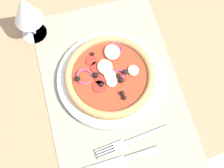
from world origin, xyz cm
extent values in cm
cube|color=#9E7A56|center=(0.00, 0.00, -1.20)|extent=(190.00, 140.00, 2.40)
cube|color=gray|center=(0.00, 0.00, 0.20)|extent=(51.02, 32.51, 0.40)
cylinder|color=white|center=(3.10, -0.33, 1.04)|extent=(25.67, 25.67, 1.27)
cylinder|color=tan|center=(3.10, -0.33, 2.17)|extent=(21.75, 21.75, 1.00)
torus|color=tan|center=(3.10, -0.33, 3.03)|extent=(21.81, 21.81, 1.80)
cylinder|color=#B7381E|center=(3.10, -0.33, 2.82)|extent=(17.83, 17.83, 0.30)
ellipsoid|color=beige|center=(2.89, -0.30, 3.46)|extent=(3.22, 2.90, 0.97)
ellipsoid|color=beige|center=(5.34, 0.62, 3.59)|extent=(4.12, 3.71, 1.24)
ellipsoid|color=beige|center=(1.35, 0.11, 3.42)|extent=(2.99, 2.70, 0.90)
ellipsoid|color=beige|center=(2.79, -5.76, 3.41)|extent=(2.91, 2.62, 0.87)
ellipsoid|color=beige|center=(8.76, -2.06, 3.62)|extent=(4.30, 3.87, 1.29)
sphere|color=black|center=(-3.40, -1.78, 3.49)|extent=(1.04, 1.04, 1.04)
sphere|color=black|center=(1.07, 2.57, 3.52)|extent=(1.09, 1.09, 1.09)
sphere|color=black|center=(-2.25, -1.59, 3.53)|extent=(1.12, 1.12, 1.12)
sphere|color=black|center=(2.74, -3.62, 3.60)|extent=(1.26, 1.26, 1.26)
sphere|color=black|center=(3.91, 7.64, 3.62)|extent=(1.30, 1.30, 1.30)
sphere|color=black|center=(2.32, -1.89, 3.51)|extent=(1.07, 1.07, 1.07)
sphere|color=black|center=(0.98, -2.22, 3.62)|extent=(1.30, 1.30, 1.30)
sphere|color=black|center=(9.53, 2.71, 3.48)|extent=(1.01, 1.01, 1.01)
sphere|color=black|center=(3.74, 3.26, 3.65)|extent=(1.35, 1.35, 1.35)
torus|color=#8E3D75|center=(4.23, 5.94, 3.22)|extent=(4.06, 3.92, 1.81)
torus|color=#8E3D75|center=(2.64, -1.94, 3.22)|extent=(3.03, 3.01, 1.02)
torus|color=#8E3D75|center=(9.89, -3.33, 3.22)|extent=(3.80, 3.67, 1.79)
cylinder|color=#A3281E|center=(1.84, -2.52, 3.12)|extent=(2.46, 2.46, 0.30)
cylinder|color=#A3281E|center=(0.84, 3.17, 3.12)|extent=(3.10, 3.10, 0.30)
cylinder|color=#A3281E|center=(7.99, 3.40, 3.12)|extent=(2.58, 2.58, 0.30)
cylinder|color=#A3281E|center=(2.49, 2.44, 3.12)|extent=(2.67, 2.67, 0.30)
cylinder|color=#A3281E|center=(5.86, 2.46, 3.12)|extent=(3.13, 3.13, 0.30)
cube|color=#B2B5BA|center=(-12.56, -4.76, 0.62)|extent=(2.24, 11.19, 0.44)
cube|color=#B2B5BA|center=(-13.39, 2.03, 0.62)|extent=(2.49, 2.77, 0.44)
cube|color=#B2B5BA|center=(-12.91, 5.53, 0.62)|extent=(0.84, 4.33, 0.44)
cube|color=#B2B5BA|center=(-13.50, 5.46, 0.62)|extent=(0.84, 4.33, 0.44)
cube|color=#B2B5BA|center=(-14.10, 5.39, 0.62)|extent=(0.84, 4.33, 0.44)
cube|color=#B2B5BA|center=(-14.70, 5.31, 0.62)|extent=(0.84, 4.33, 0.44)
cube|color=#B2B5BA|center=(-16.53, -2.50, 0.71)|extent=(1.72, 8.45, 0.62)
cube|color=#B2B5BA|center=(-17.03, 7.49, 0.62)|extent=(2.58, 11.69, 0.44)
cylinder|color=silver|center=(21.15, 15.67, 0.20)|extent=(6.40, 6.40, 0.40)
cylinder|color=silver|center=(21.15, 15.67, 3.40)|extent=(0.80, 0.80, 6.00)
cone|color=silver|center=(21.15, 15.67, 10.65)|extent=(7.20, 7.20, 8.50)
cone|color=#D1336B|center=(21.15, 15.67, 10.32)|extent=(6.06, 6.06, 7.05)
camera|label=1|loc=(-28.68, 7.75, 76.03)|focal=53.70mm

